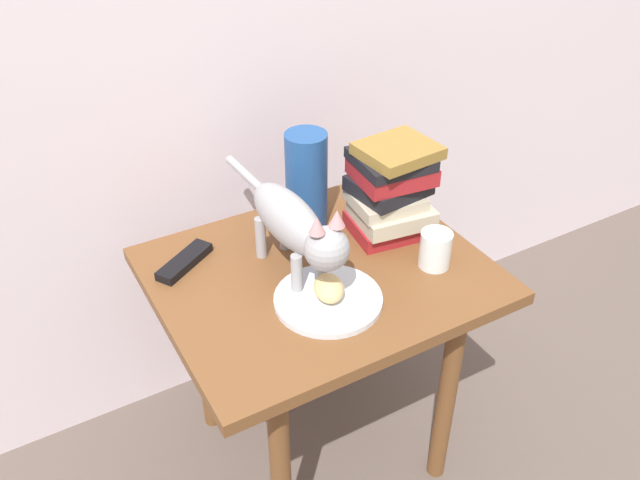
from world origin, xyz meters
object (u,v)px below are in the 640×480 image
side_table (320,302)px  cat (295,225)px  plate (328,300)px  green_vase (306,180)px  book_stack (390,189)px  candle_jar (435,251)px  tv_remote (185,262)px  bread_roll (329,288)px

side_table → cat: size_ratio=1.48×
plate → green_vase: bearing=69.6°
plate → cat: (-0.02, 0.11, 0.13)m
book_stack → plate: bearing=-148.6°
cat → green_vase: size_ratio=2.02×
green_vase → plate: bearing=-110.4°
candle_jar → tv_remote: bearing=150.4°
green_vase → candle_jar: size_ratio=2.79×
side_table → candle_jar: size_ratio=8.34×
plate → bread_roll: bread_roll is taller
green_vase → tv_remote: size_ratio=1.58×
candle_jar → book_stack: bearing=95.0°
cat → green_vase: bearing=54.9°
side_table → book_stack: book_stack is taller
tv_remote → side_table: bearing=-64.6°
green_vase → candle_jar: (0.16, -0.29, -0.08)m
candle_jar → tv_remote: size_ratio=0.57×
plate → bread_roll: bearing=-97.8°
tv_remote → cat: bearing=-70.2°
plate → cat: size_ratio=0.47×
candle_jar → tv_remote: candle_jar is taller
plate → cat: bearing=97.9°
side_table → green_vase: 0.28m
cat → book_stack: 0.27m
book_stack → green_vase: (-0.15, 0.13, 0.00)m
plate → candle_jar: bearing=-1.3°
plate → green_vase: size_ratio=0.95×
side_table → cat: 0.23m
side_table → tv_remote: (-0.25, 0.16, 0.10)m
side_table → bread_roll: 0.17m
bread_roll → green_vase: size_ratio=0.34×
candle_jar → side_table: bearing=154.4°
bread_roll → tv_remote: bread_roll is taller
bread_roll → cat: size_ratio=0.17×
candle_jar → tv_remote: (-0.48, 0.27, -0.03)m
green_vase → tv_remote: (-0.32, -0.01, -0.11)m
tv_remote → book_stack: bearing=-45.3°
side_table → book_stack: size_ratio=3.07×
side_table → bread_roll: size_ratio=8.86×
tv_remote → candle_jar: bearing=-61.3°
tv_remote → bread_roll: bearing=-83.5°
plate → tv_remote: tv_remote is taller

